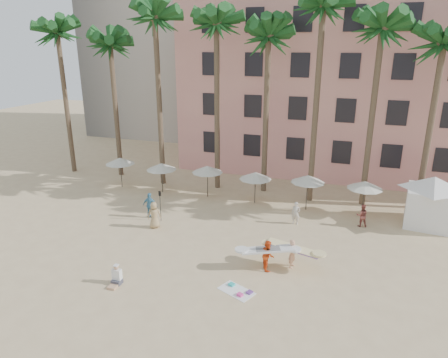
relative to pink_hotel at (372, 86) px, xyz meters
name	(u,v)px	position (x,y,z in m)	size (l,w,h in m)	color
ground	(212,294)	(-7.00, -26.00, -8.00)	(120.00, 120.00, 0.00)	#D1B789
pink_hotel	(372,86)	(0.00, 0.00, 0.00)	(35.00, 14.00, 16.00)	#EEA091
palm_row	(288,28)	(-6.49, -11.00, 4.97)	(44.40, 5.40, 16.30)	brown
umbrella_row	(231,172)	(-10.00, -13.50, -5.67)	(22.50, 2.70, 2.73)	#332B23
cabana	(432,197)	(4.30, -13.65, -5.93)	(4.99, 4.99, 3.50)	white
beach_towel	(238,291)	(-5.83, -25.36, -7.97)	(2.05, 1.64, 0.14)	white
carrier_yellow	(293,252)	(-3.63, -22.15, -7.05)	(2.97, 1.11, 1.68)	#E0A17E
carrier_white	(268,254)	(-4.89, -22.79, -7.08)	(2.98, 1.68, 1.72)	#F04F19
beachgoers	(221,212)	(-9.28, -18.00, -7.12)	(15.37, 5.55, 1.86)	teal
paddle	(160,202)	(-13.43, -18.90, -6.59)	(0.18, 0.04, 2.23)	black
seated_man	(116,278)	(-11.97, -26.75, -7.63)	(0.48, 0.83, 1.08)	#3F3F4C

